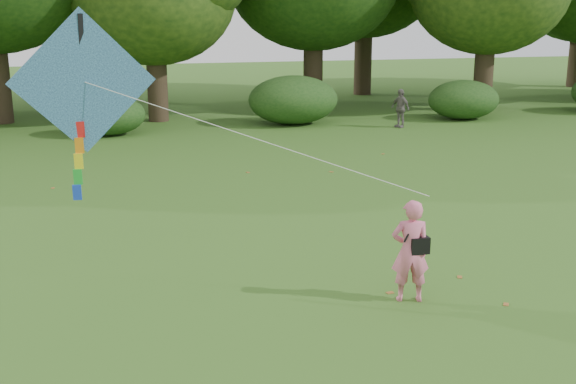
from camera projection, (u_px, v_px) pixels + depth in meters
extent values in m
plane|color=#265114|center=(407.00, 318.00, 10.57)|extent=(100.00, 100.00, 0.00)
imported|color=pink|center=(410.00, 251.00, 11.03)|extent=(0.66, 0.51, 1.62)
imported|color=slate|center=(400.00, 108.00, 27.11)|extent=(0.69, 0.92, 1.45)
cube|color=black|center=(419.00, 245.00, 11.01)|extent=(0.30, 0.20, 0.26)
cylinder|color=black|center=(413.00, 226.00, 10.89)|extent=(0.33, 0.14, 0.47)
cube|color=#294BB5|center=(83.00, 82.00, 11.43)|extent=(2.29, 0.36, 2.31)
cube|color=black|center=(83.00, 81.00, 11.45)|extent=(0.14, 0.28, 2.11)
cylinder|color=white|center=(252.00, 137.00, 11.13)|extent=(4.96, 2.35, 1.62)
cube|color=red|center=(80.00, 130.00, 11.61)|extent=(0.14, 0.06, 0.26)
cube|color=orange|center=(79.00, 145.00, 11.67)|extent=(0.14, 0.06, 0.26)
cube|color=yellow|center=(79.00, 161.00, 11.73)|extent=(0.14, 0.06, 0.26)
cube|color=green|center=(78.00, 177.00, 11.78)|extent=(0.14, 0.06, 0.26)
cube|color=blue|center=(77.00, 192.00, 11.84)|extent=(0.14, 0.06, 0.26)
cylinder|color=#3A2D1E|center=(157.00, 81.00, 28.45)|extent=(0.80, 0.80, 3.15)
cylinder|color=#3A2D1E|center=(313.00, 67.00, 31.95)|extent=(0.86, 0.86, 3.67)
cylinder|color=#3A2D1E|center=(484.00, 71.00, 31.32)|extent=(0.83, 0.83, 3.43)
cylinder|color=#3A2D1E|center=(82.00, 64.00, 34.72)|extent=(0.84, 0.84, 3.50)
cylinder|color=#3A2D1E|center=(363.00, 55.00, 37.09)|extent=(0.90, 0.90, 4.02)
ellipsoid|color=#264919|center=(108.00, 115.00, 25.47)|extent=(2.66, 2.09, 1.42)
ellipsoid|color=#264919|center=(293.00, 100.00, 27.85)|extent=(3.50, 2.75, 1.88)
ellipsoid|color=#264919|center=(464.00, 100.00, 29.10)|extent=(2.94, 2.31, 1.58)
cube|color=brown|center=(506.00, 304.00, 11.05)|extent=(0.13, 0.14, 0.01)
cube|color=brown|center=(248.00, 172.00, 19.85)|extent=(0.12, 0.14, 0.01)
cube|color=brown|center=(390.00, 293.00, 11.51)|extent=(0.13, 0.10, 0.01)
cube|color=brown|center=(331.00, 172.00, 19.92)|extent=(0.14, 0.14, 0.01)
cube|color=brown|center=(383.00, 154.00, 22.35)|extent=(0.14, 0.14, 0.01)
cube|color=brown|center=(53.00, 188.00, 18.14)|extent=(0.09, 0.13, 0.01)
cube|color=brown|center=(460.00, 277.00, 12.17)|extent=(0.12, 0.14, 0.01)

